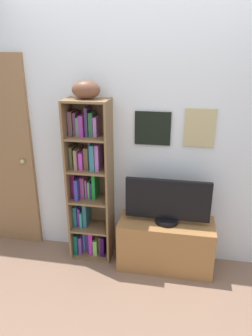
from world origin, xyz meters
name	(u,v)px	position (x,y,z in m)	size (l,w,h in m)	color
back_wall	(140,139)	(0.00, 1.13, 1.22)	(4.80, 0.08, 2.45)	silver
bookshelf	(89,184)	(-0.47, 0.99, 0.78)	(0.41, 0.28, 1.61)	brown
football	(86,90)	(-0.45, 0.96, 1.68)	(0.25, 0.16, 0.16)	brown
tv_stand	(165,244)	(0.30, 0.91, 0.24)	(0.90, 0.38, 0.49)	#9B6838
television	(168,202)	(0.30, 0.91, 0.70)	(0.78, 0.22, 0.43)	black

